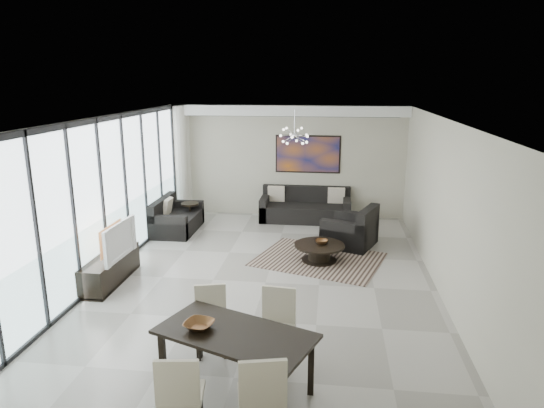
% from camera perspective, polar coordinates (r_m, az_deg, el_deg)
% --- Properties ---
extents(room_shell, '(6.00, 9.00, 2.90)m').
position_cam_1_polar(room_shell, '(8.28, 2.36, -0.15)').
color(room_shell, '#A8A39B').
rests_on(room_shell, ground).
extents(window_wall, '(0.37, 8.95, 2.90)m').
position_cam_1_polar(window_wall, '(9.15, -18.82, 0.62)').
color(window_wall, silver).
rests_on(window_wall, floor).
extents(soffit, '(5.98, 0.40, 0.26)m').
position_cam_1_polar(soffit, '(12.36, 1.93, 10.94)').
color(soffit, white).
rests_on(soffit, room_shell).
extents(painting, '(1.68, 0.04, 0.98)m').
position_cam_1_polar(painting, '(12.61, 4.24, 5.86)').
color(painting, '#B35B18').
rests_on(painting, room_shell).
extents(chandelier, '(0.66, 0.66, 0.71)m').
position_cam_1_polar(chandelier, '(10.58, 2.66, 8.04)').
color(chandelier, silver).
rests_on(chandelier, room_shell).
extents(rug, '(2.86, 2.50, 0.01)m').
position_cam_1_polar(rug, '(9.90, 5.52, -6.48)').
color(rug, black).
rests_on(rug, floor).
extents(coffee_table, '(1.00, 1.00, 0.35)m').
position_cam_1_polar(coffee_table, '(9.76, 5.59, -5.59)').
color(coffee_table, black).
rests_on(coffee_table, floor).
extents(bowl_coffee, '(0.27, 0.27, 0.08)m').
position_cam_1_polar(bowl_coffee, '(9.74, 5.86, -4.45)').
color(bowl_coffee, brown).
rests_on(bowl_coffee, coffee_table).
extents(sofa_main, '(2.28, 0.93, 0.83)m').
position_cam_1_polar(sofa_main, '(12.50, 3.96, -0.63)').
color(sofa_main, black).
rests_on(sofa_main, floor).
extents(loveseat, '(0.89, 1.58, 0.79)m').
position_cam_1_polar(loveseat, '(11.81, -11.27, -1.86)').
color(loveseat, black).
rests_on(loveseat, floor).
extents(armchair, '(1.31, 1.34, 0.88)m').
position_cam_1_polar(armchair, '(10.71, 9.33, -3.29)').
color(armchair, black).
rests_on(armchair, floor).
extents(side_table, '(0.43, 0.43, 0.60)m').
position_cam_1_polar(side_table, '(12.06, -9.61, -0.78)').
color(side_table, black).
rests_on(side_table, floor).
extents(tv_console, '(0.45, 1.61, 0.50)m').
position_cam_1_polar(tv_console, '(9.20, -18.51, -7.25)').
color(tv_console, black).
rests_on(tv_console, floor).
extents(television, '(0.19, 1.11, 0.64)m').
position_cam_1_polar(television, '(8.88, -18.07, -4.09)').
color(television, gray).
rests_on(television, tv_console).
extents(dining_table, '(2.00, 1.50, 0.75)m').
position_cam_1_polar(dining_table, '(5.76, -4.33, -15.57)').
color(dining_table, black).
rests_on(dining_table, floor).
extents(dining_chair_sw, '(0.49, 0.49, 0.95)m').
position_cam_1_polar(dining_chair_sw, '(5.23, -10.82, -20.80)').
color(dining_chair_sw, beige).
rests_on(dining_chair_sw, floor).
extents(dining_chair_se, '(0.55, 0.55, 1.00)m').
position_cam_1_polar(dining_chair_se, '(5.07, -1.18, -21.38)').
color(dining_chair_se, beige).
rests_on(dining_chair_se, floor).
extents(dining_chair_nw, '(0.51, 0.51, 0.90)m').
position_cam_1_polar(dining_chair_nw, '(6.63, -7.21, -12.77)').
color(dining_chair_nw, beige).
rests_on(dining_chair_nw, floor).
extents(dining_chair_ne, '(0.48, 0.48, 0.96)m').
position_cam_1_polar(dining_chair_ne, '(6.40, 0.64, -13.42)').
color(dining_chair_ne, beige).
rests_on(dining_chair_ne, floor).
extents(bowl_dining, '(0.40, 0.40, 0.08)m').
position_cam_1_polar(bowl_dining, '(5.83, -8.59, -13.89)').
color(bowl_dining, brown).
rests_on(bowl_dining, dining_table).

